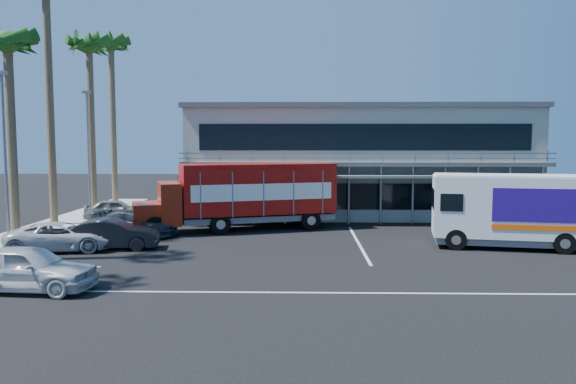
{
  "coord_description": "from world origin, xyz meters",
  "views": [
    {
      "loc": [
        -0.82,
        -24.07,
        4.99
      ],
      "look_at": [
        -1.5,
        5.26,
        2.3
      ],
      "focal_mm": 35.0,
      "sensor_mm": 36.0,
      "label": 1
    }
  ],
  "objects_px": {
    "parked_car_b": "(112,234)",
    "red_truck": "(244,194)",
    "white_van": "(511,209)",
    "parked_car_a": "(27,268)"
  },
  "relations": [
    {
      "from": "red_truck",
      "to": "parked_car_b",
      "type": "xyz_separation_m",
      "value": [
        -5.53,
        -5.79,
        -1.34
      ]
    },
    {
      "from": "red_truck",
      "to": "white_van",
      "type": "bearing_deg",
      "value": -39.45
    },
    {
      "from": "parked_car_a",
      "to": "parked_car_b",
      "type": "height_order",
      "value": "parked_car_a"
    },
    {
      "from": "white_van",
      "to": "parked_car_a",
      "type": "bearing_deg",
      "value": -146.53
    },
    {
      "from": "white_van",
      "to": "parked_car_b",
      "type": "xyz_separation_m",
      "value": [
        -18.42,
        -0.8,
        -1.11
      ]
    },
    {
      "from": "parked_car_a",
      "to": "parked_car_b",
      "type": "bearing_deg",
      "value": 1.58
    },
    {
      "from": "parked_car_b",
      "to": "white_van",
      "type": "bearing_deg",
      "value": -95.45
    },
    {
      "from": "red_truck",
      "to": "parked_car_b",
      "type": "relative_size",
      "value": 2.65
    },
    {
      "from": "red_truck",
      "to": "white_van",
      "type": "xyz_separation_m",
      "value": [
        12.9,
        -4.98,
        -0.23
      ]
    },
    {
      "from": "parked_car_b",
      "to": "red_truck",
      "type": "bearing_deg",
      "value": -51.64
    }
  ]
}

